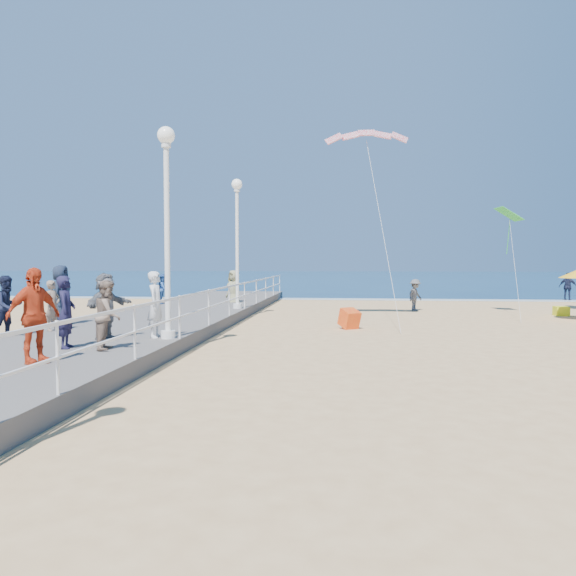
# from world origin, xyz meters

# --- Properties ---
(ground) EXTENTS (160.00, 160.00, 0.00)m
(ground) POSITION_xyz_m (0.00, 0.00, 0.00)
(ground) COLOR #DDB174
(ground) RESTS_ON ground
(ocean) EXTENTS (160.00, 90.00, 0.05)m
(ocean) POSITION_xyz_m (0.00, 65.00, 0.01)
(ocean) COLOR navy
(ocean) RESTS_ON ground
(surf_line) EXTENTS (160.00, 1.20, 0.04)m
(surf_line) POSITION_xyz_m (0.00, 20.50, 0.03)
(surf_line) COLOR silver
(surf_line) RESTS_ON ground
(boardwalk) EXTENTS (5.00, 44.00, 0.40)m
(boardwalk) POSITION_xyz_m (-7.50, 0.00, 0.20)
(boardwalk) COLOR slate
(boardwalk) RESTS_ON ground
(railing) EXTENTS (0.05, 42.00, 0.55)m
(railing) POSITION_xyz_m (-5.05, 0.00, 1.25)
(railing) COLOR white
(railing) RESTS_ON boardwalk
(lamp_post_mid) EXTENTS (0.44, 0.44, 5.32)m
(lamp_post_mid) POSITION_xyz_m (-5.35, 0.00, 3.66)
(lamp_post_mid) COLOR white
(lamp_post_mid) RESTS_ON boardwalk
(lamp_post_far) EXTENTS (0.44, 0.44, 5.32)m
(lamp_post_far) POSITION_xyz_m (-5.35, 9.00, 3.66)
(lamp_post_far) COLOR white
(lamp_post_far) RESTS_ON boardwalk
(woman_holding_toddler) EXTENTS (0.42, 0.63, 1.70)m
(woman_holding_toddler) POSITION_xyz_m (-5.70, 0.12, 1.25)
(woman_holding_toddler) COLOR silver
(woman_holding_toddler) RESTS_ON boardwalk
(toddler_held) EXTENTS (0.30, 0.38, 0.78)m
(toddler_held) POSITION_xyz_m (-5.55, 0.27, 1.64)
(toddler_held) COLOR #2D5CAA
(toddler_held) RESTS_ON boardwalk
(spectator_0) EXTENTS (0.53, 0.68, 1.63)m
(spectator_0) POSITION_xyz_m (-7.11, -1.79, 1.22)
(spectator_0) COLOR #1A1834
(spectator_0) RESTS_ON boardwalk
(spectator_1) EXTENTS (0.70, 0.84, 1.54)m
(spectator_1) POSITION_xyz_m (-6.11, -1.85, 1.17)
(spectator_1) COLOR #88705E
(spectator_1) RESTS_ON boardwalk
(spectator_3) EXTENTS (0.90, 1.17, 1.85)m
(spectator_3) POSITION_xyz_m (-6.79, -3.67, 1.32)
(spectator_3) COLOR red
(spectator_3) RESTS_ON boardwalk
(spectator_4) EXTENTS (0.71, 0.98, 1.84)m
(spectator_4) POSITION_xyz_m (-9.60, 2.61, 1.32)
(spectator_4) COLOR #182135
(spectator_4) RESTS_ON boardwalk
(spectator_5) EXTENTS (0.92, 1.63, 1.67)m
(spectator_5) POSITION_xyz_m (-6.86, -0.30, 1.24)
(spectator_5) COLOR slate
(spectator_5) RESTS_ON boardwalk
(spectator_6) EXTENTS (0.44, 0.58, 1.42)m
(spectator_6) POSITION_xyz_m (-9.08, 1.19, 1.11)
(spectator_6) COLOR #806A58
(spectator_6) RESTS_ON boardwalk
(spectator_7) EXTENTS (0.84, 0.94, 1.59)m
(spectator_7) POSITION_xyz_m (-9.60, -0.09, 1.19)
(spectator_7) COLOR #171C33
(spectator_7) RESTS_ON boardwalk
(beach_walker_a) EXTENTS (1.03, 1.11, 1.51)m
(beach_walker_a) POSITION_xyz_m (2.36, 13.15, 0.75)
(beach_walker_a) COLOR #545559
(beach_walker_a) RESTS_ON ground
(beach_walker_b) EXTENTS (1.04, 0.88, 1.67)m
(beach_walker_b) POSITION_xyz_m (12.13, 20.88, 0.84)
(beach_walker_b) COLOR #1A1F39
(beach_walker_b) RESTS_ON ground
(beach_walker_c) EXTENTS (1.10, 1.09, 1.92)m
(beach_walker_c) POSITION_xyz_m (-6.23, 12.56, 0.96)
(beach_walker_c) COLOR #959367
(beach_walker_c) RESTS_ON ground
(box_kite) EXTENTS (0.86, 0.90, 0.74)m
(box_kite) POSITION_xyz_m (-0.75, 5.76, 0.30)
(box_kite) COLOR red
(box_kite) RESTS_ON ground
(beach_chair_right) EXTENTS (0.55, 0.55, 0.40)m
(beach_chair_right) POSITION_xyz_m (8.35, 11.46, 0.20)
(beach_chair_right) COLOR yellow
(beach_chair_right) RESTS_ON ground
(kite_parafoil) EXTENTS (3.28, 0.94, 0.65)m
(kite_parafoil) POSITION_xyz_m (-0.12, 8.48, 7.34)
(kite_parafoil) COLOR red
(kite_diamond_green) EXTENTS (1.07, 1.20, 0.60)m
(kite_diamond_green) POSITION_xyz_m (6.22, 11.92, 4.43)
(kite_diamond_green) COLOR green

